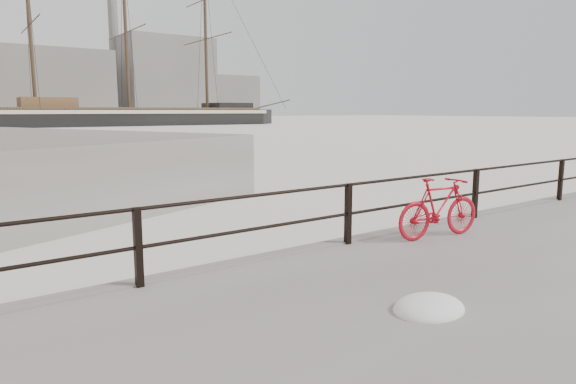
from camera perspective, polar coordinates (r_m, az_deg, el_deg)
ground at (r=11.30m, az=19.23°, el=-4.32°), size 400.00×400.00×0.00m
guardrail at (r=11.06m, az=20.09°, el=-0.16°), size 28.00×0.10×1.00m
bicycle at (r=9.12m, az=16.44°, el=-1.68°), size 1.76×0.52×1.05m
barque_black at (r=91.76m, az=-17.13°, el=7.07°), size 64.04×23.87×35.47m
industrial_west at (r=149.18m, az=-25.48°, el=10.67°), size 32.00×18.00×18.00m
industrial_mid at (r=164.48m, az=-13.61°, el=12.10°), size 26.00×20.00×24.00m
industrial_east at (r=178.88m, az=-7.27°, el=10.40°), size 20.00×16.00×14.00m
smokestack at (r=165.47m, az=-18.74°, el=15.34°), size 2.80×2.80×44.00m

